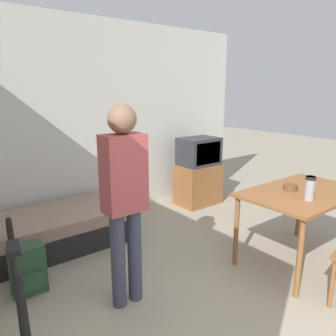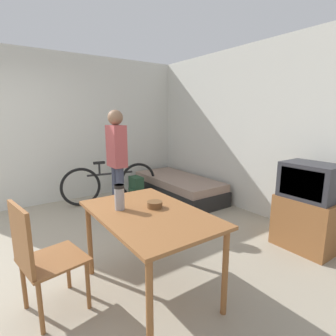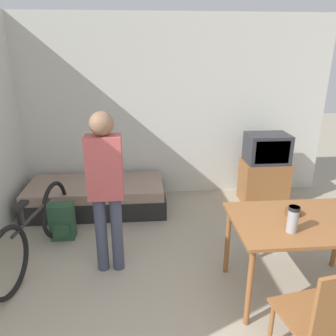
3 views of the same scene
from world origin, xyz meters
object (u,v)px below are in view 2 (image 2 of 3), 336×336
at_px(mate_bowl, 155,205).
at_px(backpack, 136,189).
at_px(dining_table, 149,222).
at_px(bicycle, 111,183).
at_px(daybed, 178,187).
at_px(person_standing, 117,157).
at_px(thermos_flask, 119,196).
at_px(wooden_chair, 39,254).
at_px(tv, 307,208).

bearing_deg(mate_bowl, backpack, 155.90).
relative_size(mate_bowl, backpack, 0.31).
distance_m(dining_table, bicycle, 2.72).
bearing_deg(daybed, person_standing, -77.51).
bearing_deg(daybed, thermos_flask, -47.92).
height_order(mate_bowl, backpack, mate_bowl).
bearing_deg(mate_bowl, wooden_chair, -100.43).
xyz_separation_m(thermos_flask, mate_bowl, (0.14, 0.28, -0.10)).
bearing_deg(bicycle, daybed, 67.24).
xyz_separation_m(tv, dining_table, (-0.39, -1.97, 0.18)).
distance_m(daybed, person_standing, 1.64).
distance_m(tv, dining_table, 2.02).
distance_m(dining_table, person_standing, 1.88).
bearing_deg(thermos_flask, backpack, 148.92).
bearing_deg(backpack, thermos_flask, -31.08).
xyz_separation_m(daybed, backpack, (-0.32, -0.76, 0.03)).
height_order(tv, thermos_flask, tv).
distance_m(daybed, mate_bowl, 2.79).
distance_m(person_standing, mate_bowl, 1.78).
distance_m(bicycle, mate_bowl, 2.65).
relative_size(daybed, tv, 1.85).
xyz_separation_m(bicycle, backpack, (0.18, 0.44, -0.13)).
xyz_separation_m(bicycle, mate_bowl, (2.54, -0.62, 0.45)).
height_order(dining_table, backpack, dining_table).
relative_size(dining_table, wooden_chair, 1.33).
distance_m(bicycle, person_standing, 1.05).
bearing_deg(bicycle, mate_bowl, -13.67).
bearing_deg(backpack, daybed, 66.95).
height_order(tv, wooden_chair, tv).
xyz_separation_m(dining_table, person_standing, (-1.79, 0.51, 0.29)).
xyz_separation_m(daybed, wooden_chair, (1.86, -2.78, 0.34)).
height_order(daybed, tv, tv).
relative_size(daybed, backpack, 4.31).
bearing_deg(thermos_flask, tv, 74.49).
relative_size(wooden_chair, mate_bowl, 6.91).
height_order(daybed, thermos_flask, thermos_flask).
xyz_separation_m(daybed, person_standing, (0.31, -1.41, 0.78)).
relative_size(bicycle, person_standing, 1.04).
bearing_deg(tv, dining_table, -101.10).
bearing_deg(thermos_flask, person_standing, 156.52).
height_order(person_standing, backpack, person_standing).
xyz_separation_m(tv, backpack, (-2.81, -0.81, -0.29)).
bearing_deg(wooden_chair, tv, 77.41).
xyz_separation_m(dining_table, backpack, (-2.43, 1.16, -0.46)).
bearing_deg(mate_bowl, thermos_flask, -116.72).
relative_size(dining_table, backpack, 2.83).
distance_m(daybed, backpack, 0.83).
distance_m(mate_bowl, backpack, 2.65).
bearing_deg(wooden_chair, mate_bowl, 79.57).
distance_m(dining_table, mate_bowl, 0.17).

